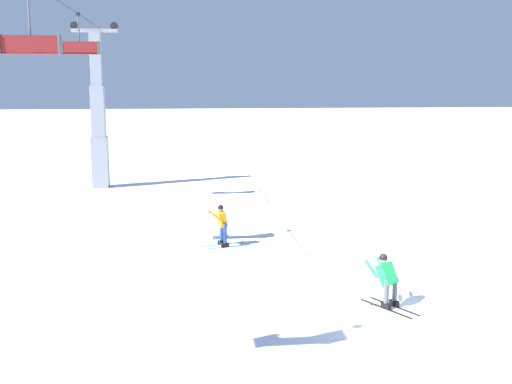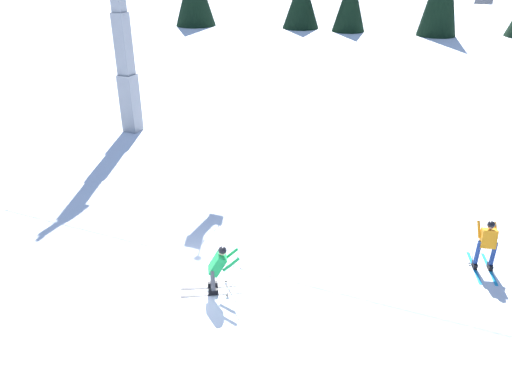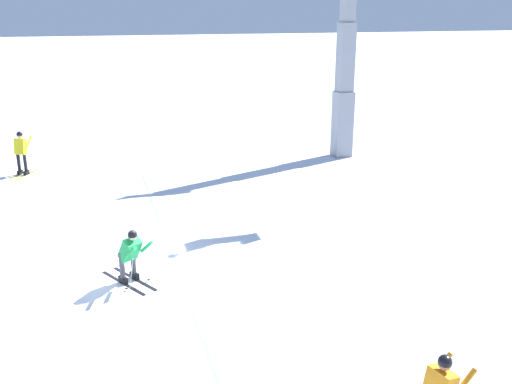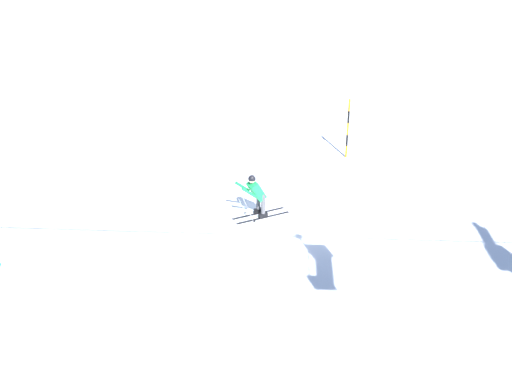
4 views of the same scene
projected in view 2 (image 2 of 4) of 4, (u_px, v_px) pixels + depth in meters
name	position (u px, v px, depth m)	size (l,w,h in m)	color
ground_plane	(187.00, 287.00, 13.91)	(260.00, 260.00, 0.00)	white
skier_carving_main	(218.00, 266.00, 13.40)	(1.77, 1.31, 1.56)	black
lift_tower_near	(125.00, 55.00, 23.87)	(0.77, 2.35, 9.30)	gray
skier_distant_downhill	(487.00, 242.00, 14.35)	(0.90, 1.73, 1.59)	#198CCC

